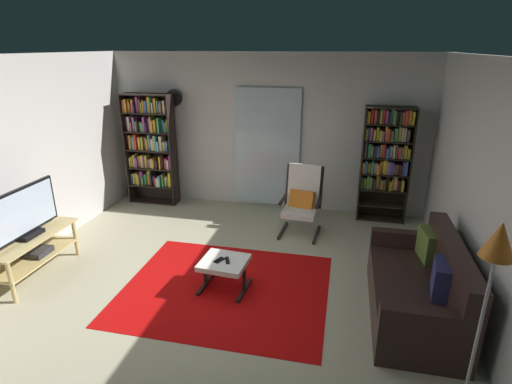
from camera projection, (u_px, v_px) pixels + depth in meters
The scene contains 16 objects.
ground_plane at pixel (216, 296), 4.63m from camera, with size 7.02×7.02×0.00m, color #B3AC8D.
wall_back at pixel (266, 133), 6.85m from camera, with size 5.60×0.06×2.60m, color beige.
wall_right at pixel (498, 210), 3.64m from camera, with size 0.06×6.00×2.60m, color beige.
glass_door_panel at pixel (267, 148), 6.87m from camera, with size 1.10×0.01×2.00m, color silver.
area_rug at pixel (226, 288), 4.77m from camera, with size 2.36×1.99×0.01m, color #BF0A0A.
tv_stand at pixel (33, 249), 4.96m from camera, with size 0.47×1.22×0.53m.
television at pixel (25, 214), 4.79m from camera, with size 0.20×1.00×0.62m.
bookshelf_near_tv at pixel (150, 145), 7.08m from camera, with size 0.86×0.30×1.94m.
bookshelf_near_sofa at pixel (386, 156), 6.33m from camera, with size 0.75×0.30×1.83m.
leather_sofa at pixel (420, 289), 4.20m from camera, with size 0.82×1.71×0.86m.
lounge_armchair at pixel (302, 198), 6.07m from camera, with size 0.60×0.69×1.02m.
ottoman at pixel (224, 265), 4.67m from camera, with size 0.55×0.52×0.37m.
tv_remote at pixel (227, 260), 4.62m from camera, with size 0.04×0.14×0.02m, color black.
cell_phone at pixel (219, 260), 4.64m from camera, with size 0.07×0.14×0.01m, color black.
floor_lamp_by_sofa at pixel (495, 262), 2.64m from camera, with size 0.22×0.22×1.65m.
wall_clock at pixel (174, 98), 6.92m from camera, with size 0.29×0.03×0.29m.
Camera 1 is at (1.30, -3.76, 2.70)m, focal length 28.46 mm.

